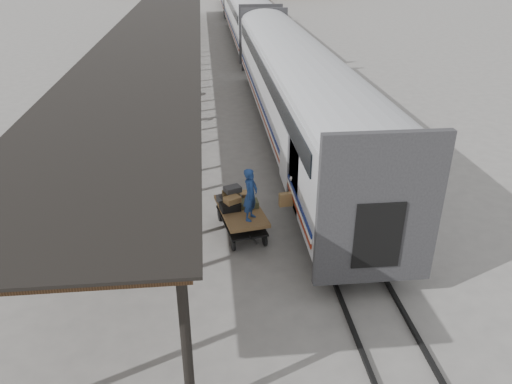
{
  "coord_description": "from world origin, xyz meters",
  "views": [
    {
      "loc": [
        -0.78,
        -13.98,
        8.39
      ],
      "look_at": [
        0.57,
        -0.66,
        1.7
      ],
      "focal_mm": 35.0,
      "sensor_mm": 36.0,
      "label": 1
    }
  ],
  "objects": [
    {
      "name": "pedestrian",
      "position": [
        -2.64,
        10.89,
        0.93
      ],
      "size": [
        1.18,
        0.82,
        1.86
      ],
      "primitive_type": "imported",
      "rotation": [
        0.0,
        0.0,
        2.77
      ],
      "color": "black",
      "rests_on": "ground"
    },
    {
      "name": "luggage_tug",
      "position": [
        -3.11,
        15.53,
        0.61
      ],
      "size": [
        1.01,
        1.55,
        1.33
      ],
      "rotation": [
        0.0,
        0.0,
        -0.06
      ],
      "color": "maroon",
      "rests_on": "ground"
    },
    {
      "name": "baggage_cart",
      "position": [
        0.14,
        -0.13,
        0.65
      ],
      "size": [
        1.66,
        2.59,
        0.86
      ],
      "rotation": [
        0.0,
        0.0,
        0.18
      ],
      "color": "brown",
      "rests_on": "ground"
    },
    {
      "name": "porter",
      "position": [
        0.39,
        -0.78,
        1.69
      ],
      "size": [
        0.63,
        0.72,
        1.65
      ],
      "primitive_type": "imported",
      "rotation": [
        0.0,
        0.0,
        1.09
      ],
      "color": "navy",
      "rests_on": "baggage_cart"
    },
    {
      "name": "ground",
      "position": [
        0.0,
        0.0,
        0.0
      ],
      "size": [
        160.0,
        160.0,
        0.0
      ],
      "primitive_type": "plane",
      "color": "slate",
      "rests_on": "ground"
    },
    {
      "name": "suitcase_stack",
      "position": [
        -0.02,
        0.19,
        1.05
      ],
      "size": [
        1.33,
        1.27,
        0.6
      ],
      "rotation": [
        0.0,
        0.0,
        0.18
      ],
      "color": "#343437",
      "rests_on": "baggage_cart"
    },
    {
      "name": "canopy",
      "position": [
        -3.4,
        24.0,
        4.0
      ],
      "size": [
        4.9,
        64.3,
        4.15
      ],
      "color": "#422B19",
      "rests_on": "ground"
    },
    {
      "name": "train",
      "position": [
        3.19,
        33.79,
        2.69
      ],
      "size": [
        3.45,
        76.01,
        4.01
      ],
      "color": "silver",
      "rests_on": "ground"
    },
    {
      "name": "rails",
      "position": [
        3.2,
        34.0,
        0.06
      ],
      "size": [
        1.54,
        150.0,
        0.12
      ],
      "color": "black",
      "rests_on": "ground"
    }
  ]
}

